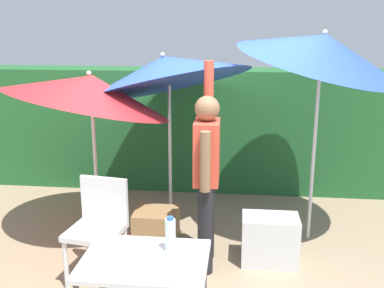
# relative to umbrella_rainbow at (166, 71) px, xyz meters

# --- Properties ---
(ground_plane) EXTENTS (24.00, 24.00, 0.00)m
(ground_plane) POSITION_rel_umbrella_rainbow_xyz_m (0.37, -1.08, -1.71)
(ground_plane) COLOR #9E8466
(hedge_row) EXTENTS (8.00, 0.70, 1.63)m
(hedge_row) POSITION_rel_umbrella_rainbow_xyz_m (0.37, 1.16, -0.89)
(hedge_row) COLOR #23602D
(hedge_row) RESTS_ON ground_plane
(umbrella_rainbow) EXTENTS (1.94, 1.87, 2.23)m
(umbrella_rainbow) POSITION_rel_umbrella_rainbow_xyz_m (0.00, 0.00, 0.00)
(umbrella_rainbow) COLOR silver
(umbrella_rainbow) RESTS_ON ground_plane
(umbrella_orange) EXTENTS (1.70, 1.65, 2.38)m
(umbrella_orange) POSITION_rel_umbrella_rainbow_xyz_m (1.59, -0.35, 0.25)
(umbrella_orange) COLOR silver
(umbrella_orange) RESTS_ON ground_plane
(umbrella_yellow) EXTENTS (1.72, 1.68, 1.97)m
(umbrella_yellow) POSITION_rel_umbrella_rainbow_xyz_m (-0.67, -0.54, -0.15)
(umbrella_yellow) COLOR silver
(umbrella_yellow) RESTS_ON ground_plane
(person_vendor) EXTENTS (0.23, 0.55, 1.88)m
(person_vendor) POSITION_rel_umbrella_rainbow_xyz_m (0.53, -1.04, -0.78)
(person_vendor) COLOR black
(person_vendor) RESTS_ON ground_plane
(chair_plastic) EXTENTS (0.50, 0.50, 0.89)m
(chair_plastic) POSITION_rel_umbrella_rainbow_xyz_m (-0.39, -1.34, -1.20)
(chair_plastic) COLOR silver
(chair_plastic) RESTS_ON ground_plane
(cooler_box) EXTENTS (0.53, 0.33, 0.46)m
(cooler_box) POSITION_rel_umbrella_rainbow_xyz_m (1.13, -0.94, -1.48)
(cooler_box) COLOR silver
(cooler_box) RESTS_ON ground_plane
(crate_cardboard) EXTENTS (0.44, 0.39, 0.33)m
(crate_cardboard) POSITION_rel_umbrella_rainbow_xyz_m (-0.02, -0.61, -1.55)
(crate_cardboard) COLOR #9E7A4C
(crate_cardboard) RESTS_ON ground_plane
(folding_table) EXTENTS (0.80, 0.60, 0.75)m
(folding_table) POSITION_rel_umbrella_rainbow_xyz_m (0.24, -2.31, -1.06)
(folding_table) COLOR #4C4C51
(folding_table) RESTS_ON ground_plane
(bottle_water) EXTENTS (0.07, 0.07, 0.24)m
(bottle_water) POSITION_rel_umbrella_rainbow_xyz_m (0.38, -2.20, -0.85)
(bottle_water) COLOR silver
(bottle_water) RESTS_ON folding_table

